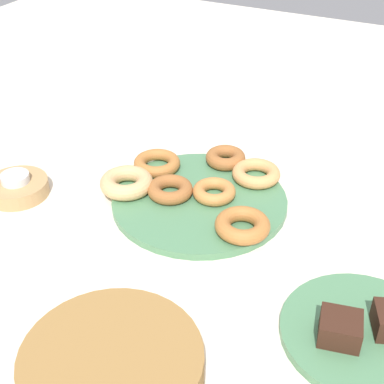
# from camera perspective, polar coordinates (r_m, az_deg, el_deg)

# --- Properties ---
(ground_plane) EXTENTS (2.40, 2.40, 0.00)m
(ground_plane) POSITION_cam_1_polar(r_m,az_deg,el_deg) (1.01, 0.76, -1.18)
(ground_plane) COLOR beige
(donut_plate) EXTENTS (0.31, 0.31, 0.01)m
(donut_plate) POSITION_cam_1_polar(r_m,az_deg,el_deg) (1.00, 0.77, -0.87)
(donut_plate) COLOR #4C7F56
(donut_plate) RESTS_ON ground_plane
(donut_0) EXTENTS (0.13, 0.13, 0.03)m
(donut_0) POSITION_cam_1_polar(r_m,az_deg,el_deg) (1.02, -6.70, 0.95)
(donut_0) COLOR tan
(donut_0) RESTS_ON donut_plate
(donut_1) EXTENTS (0.13, 0.13, 0.03)m
(donut_1) POSITION_cam_1_polar(r_m,az_deg,el_deg) (0.92, 5.18, -3.40)
(donut_1) COLOR #AD6B33
(donut_1) RESTS_ON donut_plate
(donut_2) EXTENTS (0.08, 0.08, 0.02)m
(donut_2) POSITION_cam_1_polar(r_m,az_deg,el_deg) (1.00, 2.28, 0.05)
(donut_2) COLOR #BC7A3D
(donut_2) RESTS_ON donut_plate
(donut_3) EXTENTS (0.08, 0.08, 0.03)m
(donut_3) POSITION_cam_1_polar(r_m,az_deg,el_deg) (1.10, 3.45, 3.52)
(donut_3) COLOR #995B2D
(donut_3) RESTS_ON donut_plate
(donut_4) EXTENTS (0.11, 0.11, 0.02)m
(donut_4) POSITION_cam_1_polar(r_m,az_deg,el_deg) (1.00, -2.25, 0.26)
(donut_4) COLOR #995B2D
(donut_4) RESTS_ON donut_plate
(donut_5) EXTENTS (0.12, 0.12, 0.02)m
(donut_5) POSITION_cam_1_polar(r_m,az_deg,el_deg) (1.05, 6.57, 1.89)
(donut_5) COLOR tan
(donut_5) RESTS_ON donut_plate
(donut_6) EXTENTS (0.09, 0.09, 0.02)m
(donut_6) POSITION_cam_1_polar(r_m,az_deg,el_deg) (1.08, -3.60, 2.96)
(donut_6) COLOR #AD6B33
(donut_6) RESTS_ON donut_plate
(cake_plate) EXTENTS (0.22, 0.22, 0.01)m
(cake_plate) POSITION_cam_1_polar(r_m,az_deg,el_deg) (0.80, 17.11, -13.65)
(cake_plate) COLOR #4C7F56
(cake_plate) RESTS_ON ground_plane
(brownie_far) EXTENTS (0.06, 0.06, 0.03)m
(brownie_far) POSITION_cam_1_polar(r_m,az_deg,el_deg) (0.77, 14.89, -13.31)
(brownie_far) COLOR #381E14
(brownie_far) RESTS_ON cake_plate
(candle_holder) EXTENTS (0.11, 0.11, 0.03)m
(candle_holder) POSITION_cam_1_polar(r_m,az_deg,el_deg) (1.07, -17.42, 0.41)
(candle_holder) COLOR tan
(candle_holder) RESTS_ON ground_plane
(tealight) EXTENTS (0.05, 0.05, 0.01)m
(tealight) POSITION_cam_1_polar(r_m,az_deg,el_deg) (1.06, -17.62, 1.37)
(tealight) COLOR silver
(tealight) RESTS_ON candle_holder
(basket) EXTENTS (0.21, 0.21, 0.09)m
(basket) POSITION_cam_1_polar(r_m,az_deg,el_deg) (0.68, -7.99, -18.34)
(basket) COLOR olive
(basket) RESTS_ON ground_plane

